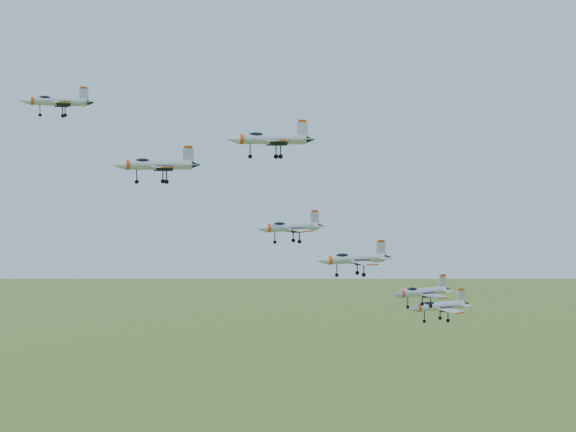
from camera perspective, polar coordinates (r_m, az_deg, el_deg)
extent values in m
cylinder|color=#A7ACB4|center=(129.17, -16.00, 7.82)|extent=(8.43, 3.55, 1.22)
cone|color=#A7ACB4|center=(128.41, -18.24, 7.80)|extent=(1.96, 1.64, 1.22)
cone|color=black|center=(130.10, -13.86, 7.83)|extent=(1.55, 1.36, 1.04)
ellipsoid|color=black|center=(128.87, -16.91, 8.02)|extent=(2.22, 1.42, 0.77)
cube|color=#A7ACB4|center=(126.61, -15.71, 7.80)|extent=(3.23, 4.56, 0.13)
cube|color=#A7ACB4|center=(131.77, -16.11, 7.64)|extent=(3.23, 4.56, 0.13)
cube|color=#A7ACB4|center=(129.98, -14.32, 8.39)|extent=(1.38, 0.50, 1.97)
cube|color=#C23D0D|center=(130.06, -14.33, 8.84)|extent=(1.03, 0.42, 0.33)
cylinder|color=#A7ACB4|center=(118.52, -9.18, 3.60)|extent=(9.77, 3.39, 1.40)
cone|color=#A7ACB4|center=(117.43, -11.96, 3.56)|extent=(2.19, 1.77, 1.40)
cone|color=black|center=(119.83, -6.56, 3.63)|extent=(1.72, 1.48, 1.19)
ellipsoid|color=black|center=(118.04, -10.31, 3.85)|extent=(2.53, 1.48, 0.89)
cube|color=#A7ACB4|center=(115.63, -8.76, 3.47)|extent=(3.41, 5.15, 0.15)
cube|color=#A7ACB4|center=(121.52, -9.38, 3.49)|extent=(3.41, 5.15, 0.15)
cube|color=#A7ACB4|center=(119.53, -7.12, 4.33)|extent=(1.61, 0.46, 2.26)
cube|color=#C23D0D|center=(119.54, -7.12, 4.89)|extent=(1.19, 0.39, 0.38)
cylinder|color=#A7ACB4|center=(98.56, -1.12, 5.48)|extent=(8.53, 2.25, 1.22)
cone|color=#A7ACB4|center=(97.34, -4.01, 5.48)|extent=(1.83, 1.42, 1.22)
cone|color=black|center=(99.96, 1.59, 5.45)|extent=(1.43, 1.19, 1.04)
ellipsoid|color=black|center=(98.04, -2.29, 5.75)|extent=(2.16, 1.13, 0.77)
cube|color=#A7ACB4|center=(96.07, -0.59, 5.37)|extent=(2.65, 4.36, 0.13)
cube|color=#A7ACB4|center=(101.13, -1.41, 5.31)|extent=(2.65, 4.36, 0.13)
cube|color=#A7ACB4|center=(99.68, 1.02, 6.19)|extent=(1.41, 0.29, 1.97)
cube|color=#C23D0D|center=(99.72, 1.03, 6.78)|extent=(1.04, 0.26, 0.33)
cylinder|color=#A7ACB4|center=(128.14, 0.27, -0.80)|extent=(9.04, 3.91, 1.31)
cone|color=#A7ACB4|center=(125.80, -1.94, -0.90)|extent=(2.12, 1.78, 1.31)
cone|color=black|center=(130.57, 2.33, -0.72)|extent=(1.67, 1.48, 1.11)
ellipsoid|color=black|center=(127.12, -0.62, -0.62)|extent=(2.39, 1.55, 0.83)
cube|color=#A7ACB4|center=(125.75, 0.93, -1.01)|extent=(3.51, 4.91, 0.14)
cube|color=#A7ACB4|center=(130.76, -0.20, -0.82)|extent=(3.51, 4.91, 0.14)
cube|color=#A7ACB4|center=(129.93, 1.90, -0.14)|extent=(1.48, 0.56, 2.11)
cube|color=#C23D0D|center=(129.86, 1.90, 0.35)|extent=(1.10, 0.46, 0.35)
cylinder|color=#A7ACB4|center=(111.61, 4.83, -3.05)|extent=(8.61, 2.86, 1.23)
cone|color=#A7ACB4|center=(109.53, 2.41, -3.18)|extent=(1.91, 1.54, 1.23)
cone|color=black|center=(113.79, 7.08, -2.93)|extent=(1.51, 1.28, 1.05)
ellipsoid|color=black|center=(110.68, 3.86, -2.86)|extent=(2.22, 1.27, 0.78)
cube|color=#A7ACB4|center=(109.35, 5.52, -3.33)|extent=(2.95, 4.52, 0.13)
cube|color=#A7ACB4|center=(114.11, 4.35, -3.01)|extent=(2.95, 4.52, 0.13)
cube|color=#A7ACB4|center=(113.17, 6.62, -2.31)|extent=(1.42, 0.39, 1.99)
cube|color=#C23D0D|center=(113.06, 6.62, -1.79)|extent=(1.05, 0.33, 0.33)
cylinder|color=#A7ACB4|center=(123.40, 9.55, -5.34)|extent=(8.26, 3.87, 1.20)
cone|color=#A7ACB4|center=(120.42, 7.67, -5.56)|extent=(1.97, 1.68, 1.20)
cone|color=black|center=(126.39, 11.28, -5.14)|extent=(1.56, 1.39, 1.02)
ellipsoid|color=black|center=(122.10, 8.80, -5.22)|extent=(2.21, 1.49, 0.76)
cube|color=#A7ACB4|center=(121.56, 10.38, -5.61)|extent=(3.35, 4.54, 0.13)
cube|color=#A7ACB4|center=(125.57, 8.89, -5.28)|extent=(3.35, 4.54, 0.13)
cube|color=#A7ACB4|center=(125.56, 10.93, -4.62)|extent=(1.35, 0.56, 1.94)
cube|color=#C23D0D|center=(125.41, 10.93, -4.16)|extent=(1.00, 0.46, 0.32)
cylinder|color=#A7ACB4|center=(138.34, 10.76, -6.31)|extent=(9.36, 3.68, 1.35)
cone|color=#A7ACB4|center=(135.26, 8.80, -6.52)|extent=(2.15, 1.78, 1.35)
cone|color=black|center=(141.45, 12.56, -6.11)|extent=(1.69, 1.48, 1.14)
ellipsoid|color=black|center=(136.97, 9.98, -6.19)|extent=(2.45, 1.52, 0.85)
cube|color=#A7ACB4|center=(136.18, 11.53, -6.60)|extent=(3.47, 5.01, 0.14)
cube|color=#A7ACB4|center=(140.84, 10.15, -6.22)|extent=(3.47, 5.01, 0.14)
cube|color=#A7ACB4|center=(140.54, 12.19, -5.59)|extent=(1.53, 0.52, 2.17)
cube|color=#C23D0D|center=(140.35, 12.20, -5.13)|extent=(1.14, 0.43, 0.36)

